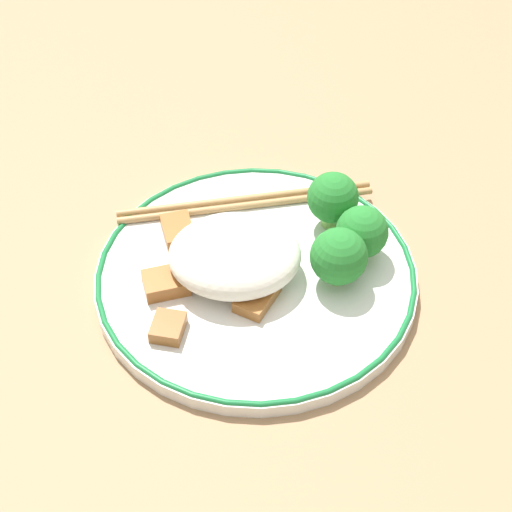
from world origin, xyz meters
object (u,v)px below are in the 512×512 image
at_px(plate, 256,276).
at_px(chopsticks, 246,202).
at_px(broccoli_back_center, 362,233).
at_px(broccoli_back_left, 339,257).
at_px(broccoli_back_right, 333,198).

bearing_deg(plate, chopsticks, 94.62).
distance_m(plate, broccoli_back_center, 0.10).
relative_size(broccoli_back_left, broccoli_back_right, 0.97).
bearing_deg(broccoli_back_right, broccoli_back_center, -61.49).
bearing_deg(broccoli_back_center, chopsticks, 145.30).
bearing_deg(plate, broccoli_back_right, 39.98).
height_order(plate, chopsticks, chopsticks).
bearing_deg(broccoli_back_right, plate, -140.02).
distance_m(broccoli_back_left, broccoli_back_right, 0.07).
relative_size(broccoli_back_right, chopsticks, 0.23).
xyz_separation_m(broccoli_back_left, broccoli_back_right, (0.00, 0.07, 0.00)).
relative_size(plate, broccoli_back_right, 5.01).
bearing_deg(chopsticks, plate, -85.38).
xyz_separation_m(plate, broccoli_back_center, (0.09, 0.02, 0.03)).
bearing_deg(chopsticks, broccoli_back_right, -20.29).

